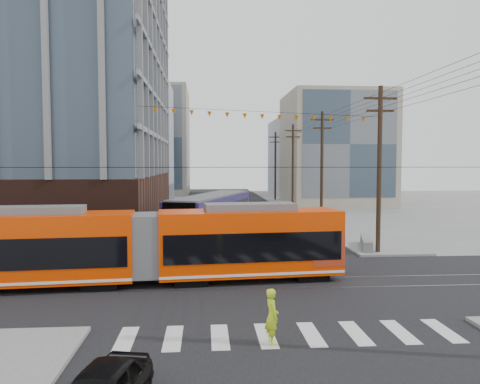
% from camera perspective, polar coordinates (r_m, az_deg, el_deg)
% --- Properties ---
extents(ground, '(160.00, 160.00, 0.00)m').
position_cam_1_polar(ground, '(19.93, 4.36, -13.99)').
color(ground, slate).
extents(bg_bldg_nw_near, '(18.00, 16.00, 18.00)m').
position_cam_1_polar(bg_bldg_nw_near, '(72.24, -15.68, 5.77)').
color(bg_bldg_nw_near, '#8C99A5').
rests_on(bg_bldg_nw_near, ground).
extents(bg_bldg_ne_near, '(14.00, 14.00, 16.00)m').
position_cam_1_polar(bg_bldg_ne_near, '(69.44, 11.50, 5.10)').
color(bg_bldg_ne_near, gray).
rests_on(bg_bldg_ne_near, ground).
extents(bg_bldg_nw_far, '(16.00, 18.00, 20.00)m').
position_cam_1_polar(bg_bldg_nw_far, '(91.55, -11.37, 5.95)').
color(bg_bldg_nw_far, gray).
rests_on(bg_bldg_nw_far, ground).
extents(bg_bldg_ne_far, '(16.00, 16.00, 14.00)m').
position_cam_1_polar(bg_bldg_ne_far, '(89.27, 9.22, 4.12)').
color(bg_bldg_ne_far, '#8C99A5').
rests_on(bg_bldg_ne_far, ground).
extents(utility_pole_far, '(0.30, 0.30, 11.00)m').
position_cam_1_polar(utility_pole_far, '(75.65, 4.33, 3.13)').
color(utility_pole_far, black).
rests_on(utility_pole_far, ground).
extents(streetcar, '(19.84, 4.48, 3.79)m').
position_cam_1_polar(streetcar, '(23.76, -11.36, -6.48)').
color(streetcar, '#DE3300').
rests_on(streetcar, ground).
extents(city_bus, '(6.98, 13.08, 3.65)m').
position_cam_1_polar(city_bus, '(36.59, -3.54, -3.03)').
color(city_bus, '#231B4E').
rests_on(city_bus, ground).
extents(parked_car_silver, '(3.34, 4.81, 1.50)m').
position_cam_1_polar(parked_car_silver, '(31.83, -8.35, -6.00)').
color(parked_car_silver, gray).
rests_on(parked_car_silver, ground).
extents(parked_car_white, '(2.02, 4.52, 1.29)m').
position_cam_1_polar(parked_car_white, '(37.15, -9.00, -4.81)').
color(parked_car_white, silver).
rests_on(parked_car_white, ground).
extents(parked_car_grey, '(2.38, 4.96, 1.36)m').
position_cam_1_polar(parked_car_grey, '(44.77, -8.05, -3.33)').
color(parked_car_grey, slate).
rests_on(parked_car_grey, ground).
extents(pedestrian, '(0.56, 0.75, 1.87)m').
position_cam_1_polar(pedestrian, '(16.01, 3.91, -14.89)').
color(pedestrian, '#D9FF23').
rests_on(pedestrian, ground).
extents(jersey_barrier, '(2.06, 4.26, 0.83)m').
position_cam_1_polar(jersey_barrier, '(33.83, 15.14, -6.09)').
color(jersey_barrier, slate).
rests_on(jersey_barrier, ground).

